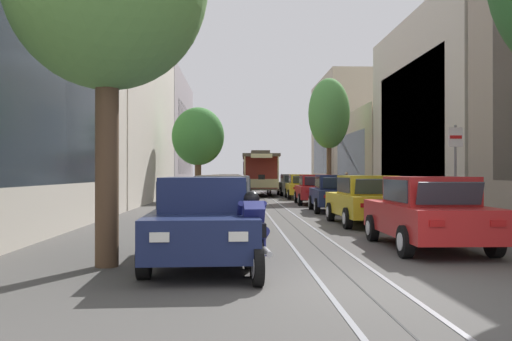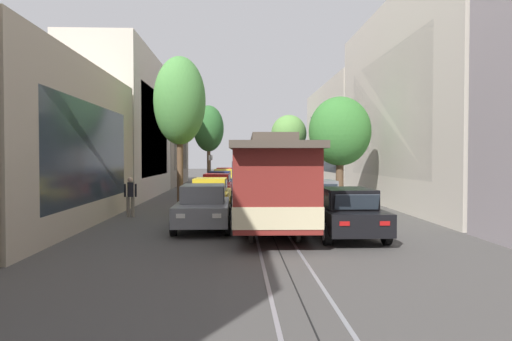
% 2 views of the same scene
% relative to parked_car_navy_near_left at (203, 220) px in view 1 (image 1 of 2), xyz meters
% --- Properties ---
extents(ground_plane, '(160.00, 160.00, 0.00)m').
position_rel_parked_car_navy_near_left_xyz_m(ground_plane, '(2.40, 19.42, -0.80)').
color(ground_plane, '#4C4947').
extents(trolley_track_rails, '(1.14, 61.86, 0.01)m').
position_rel_parked_car_navy_near_left_xyz_m(trolley_track_rails, '(2.40, 22.81, -0.79)').
color(trolley_track_rails, gray).
rests_on(trolley_track_rails, ground).
extents(building_facade_left, '(5.15, 53.56, 10.63)m').
position_rel_parked_car_navy_near_left_xyz_m(building_facade_left, '(-6.51, 22.66, 4.24)').
color(building_facade_left, beige).
rests_on(building_facade_left, ground).
extents(building_facade_right, '(5.82, 53.56, 10.85)m').
position_rel_parked_car_navy_near_left_xyz_m(building_facade_right, '(11.62, 23.42, 3.83)').
color(building_facade_right, gray).
rests_on(building_facade_right, ground).
extents(parked_car_navy_near_left, '(2.11, 4.41, 1.58)m').
position_rel_parked_car_navy_near_left_xyz_m(parked_car_navy_near_left, '(0.00, 0.00, 0.00)').
color(parked_car_navy_near_left, '#19234C').
rests_on(parked_car_navy_near_left, ground).
extents(parked_car_grey_second_left, '(2.00, 4.36, 1.58)m').
position_rel_parked_car_navy_near_left_xyz_m(parked_car_grey_second_left, '(0.23, 5.35, 0.00)').
color(parked_car_grey_second_left, slate).
rests_on(parked_car_grey_second_left, ground).
extents(parked_car_brown_mid_left, '(2.07, 4.39, 1.58)m').
position_rel_parked_car_navy_near_left_xyz_m(parked_car_brown_mid_left, '(0.06, 10.57, 0.00)').
color(parked_car_brown_mid_left, brown).
rests_on(parked_car_brown_mid_left, ground).
extents(parked_car_silver_fourth_left, '(2.14, 4.42, 1.58)m').
position_rel_parked_car_navy_near_left_xyz_m(parked_car_silver_fourth_left, '(0.11, 15.61, 0.00)').
color(parked_car_silver_fourth_left, '#B7B7BC').
rests_on(parked_car_silver_fourth_left, ground).
extents(parked_car_brown_fifth_left, '(2.13, 4.42, 1.58)m').
position_rel_parked_car_navy_near_left_xyz_m(parked_car_brown_fifth_left, '(-0.02, 21.23, 0.00)').
color(parked_car_brown_fifth_left, brown).
rests_on(parked_car_brown_fifth_left, ground).
extents(parked_car_grey_sixth_left, '(2.07, 4.39, 1.58)m').
position_rel_parked_car_navy_near_left_xyz_m(parked_car_grey_sixth_left, '(0.07, 26.88, 0.00)').
color(parked_car_grey_sixth_left, slate).
rests_on(parked_car_grey_sixth_left, ground).
extents(parked_car_black_far_left, '(2.02, 4.37, 1.58)m').
position_rel_parked_car_navy_near_left_xyz_m(parked_car_black_far_left, '(0.06, 32.39, 0.00)').
color(parked_car_black_far_left, black).
rests_on(parked_car_black_far_left, ground).
extents(parked_car_red_near_right, '(2.03, 4.37, 1.58)m').
position_rel_parked_car_navy_near_left_xyz_m(parked_car_red_near_right, '(4.79, 1.82, 0.00)').
color(parked_car_red_near_right, red).
rests_on(parked_car_red_near_right, ground).
extents(parked_car_yellow_second_right, '(2.05, 4.38, 1.58)m').
position_rel_parked_car_navy_near_left_xyz_m(parked_car_yellow_second_right, '(4.77, 7.35, 0.00)').
color(parked_car_yellow_second_right, gold).
rests_on(parked_car_yellow_second_right, ground).
extents(parked_car_navy_mid_right, '(2.14, 4.42, 1.58)m').
position_rel_parked_car_navy_near_left_xyz_m(parked_car_navy_mid_right, '(4.84, 13.27, 0.00)').
color(parked_car_navy_mid_right, '#19234C').
rests_on(parked_car_navy_mid_right, ground).
extents(parked_car_red_fourth_right, '(2.10, 4.40, 1.58)m').
position_rel_parked_car_navy_near_left_xyz_m(parked_car_red_fourth_right, '(4.79, 18.85, 0.00)').
color(parked_car_red_fourth_right, red).
rests_on(parked_car_red_fourth_right, ground).
extents(parked_car_yellow_fifth_right, '(2.08, 4.40, 1.58)m').
position_rel_parked_car_navy_near_left_xyz_m(parked_car_yellow_fifth_right, '(4.83, 25.01, 0.00)').
color(parked_car_yellow_fifth_right, gold).
rests_on(parked_car_yellow_fifth_right, ground).
extents(parked_car_grey_sixth_right, '(2.03, 4.37, 1.58)m').
position_rel_parked_car_navy_near_left_xyz_m(parked_car_grey_sixth_right, '(4.76, 30.48, 0.00)').
color(parked_car_grey_sixth_right, slate).
rests_on(parked_car_grey_sixth_right, ground).
extents(street_tree_kerb_left_second, '(3.19, 2.71, 5.68)m').
position_rel_parked_car_navy_near_left_xyz_m(street_tree_kerb_left_second, '(-1.71, 23.37, 3.08)').
color(street_tree_kerb_left_second, brown).
rests_on(street_tree_kerb_left_second, ground).
extents(street_tree_kerb_right_second, '(2.57, 2.56, 7.58)m').
position_rel_parked_car_navy_near_left_xyz_m(street_tree_kerb_right_second, '(6.41, 23.73, 4.55)').
color(street_tree_kerb_right_second, brown).
rests_on(street_tree_kerb_right_second, ground).
extents(cable_car_trolley, '(2.72, 9.16, 3.28)m').
position_rel_parked_car_navy_near_left_xyz_m(cable_car_trolley, '(2.40, 31.11, 0.86)').
color(cable_car_trolley, maroon).
rests_on(cable_car_trolley, ground).
extents(motorcycle_with_rider, '(0.60, 1.99, 1.37)m').
position_rel_parked_car_navy_near_left_xyz_m(motorcycle_with_rider, '(0.86, -1.33, -0.15)').
color(motorcycle_with_rider, black).
rests_on(motorcycle_with_rider, ground).
extents(pedestrian_on_left_pavement, '(0.55, 0.41, 1.72)m').
position_rel_parked_car_navy_near_left_xyz_m(pedestrian_on_left_pavement, '(8.15, 26.88, 0.18)').
color(pedestrian_on_left_pavement, slate).
rests_on(pedestrian_on_left_pavement, ground).
extents(street_sign_post, '(0.36, 0.07, 2.85)m').
position_rel_parked_car_navy_near_left_xyz_m(street_sign_post, '(6.06, 3.36, 0.97)').
color(street_sign_post, slate).
rests_on(street_sign_post, ground).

